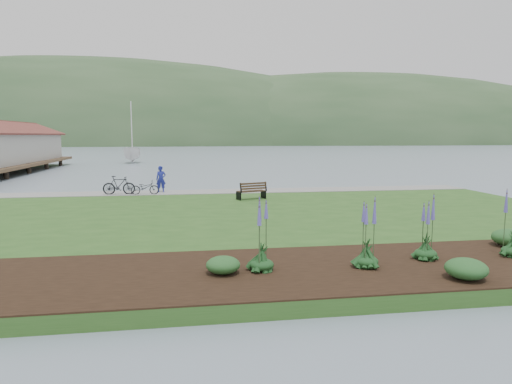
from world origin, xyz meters
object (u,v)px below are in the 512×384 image
park_bench (252,191)px  person (161,177)px  sailboat (133,163)px  bicycle_a (145,187)px

park_bench → person: 6.29m
person → sailboat: bearing=93.3°
sailboat → park_bench: bearing=-77.7°
person → bicycle_a: 1.33m
bicycle_a → park_bench: bearing=-116.8°
park_bench → person: size_ratio=0.89×
park_bench → bicycle_a: (-5.91, 2.94, -0.06)m
person → sailboat: 38.05m
person → bicycle_a: person is taller
bicycle_a → sailboat: 38.74m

